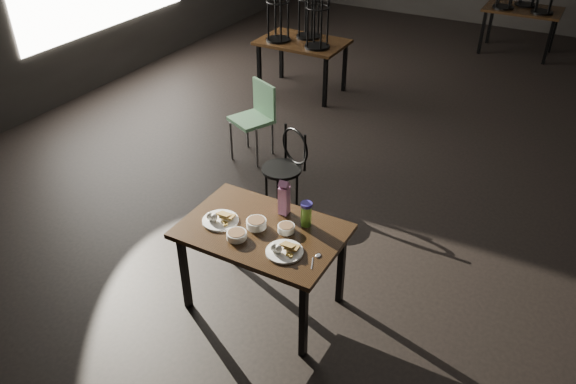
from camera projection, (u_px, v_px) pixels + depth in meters
The scene contains 13 objects.
main_table at pixel (262, 238), 4.20m from camera, with size 1.20×0.80×0.75m.
plate_left at pixel (220, 219), 4.22m from camera, with size 0.27×0.27×0.09m.
plate_right at pixel (284, 250), 3.91m from camera, with size 0.27×0.27×0.09m.
bowl_near at pixel (256, 223), 4.16m from camera, with size 0.15×0.15×0.06m.
bowl_far at pixel (286, 228), 4.12m from camera, with size 0.13×0.13×0.05m.
bowl_big at pixel (237, 235), 4.05m from camera, with size 0.15×0.15×0.05m.
juice_carton at pixel (284, 198), 4.26m from camera, with size 0.08×0.08×0.29m.
water_bottle at pixel (306, 214), 4.15m from camera, with size 0.10×0.10×0.20m.
spoon at pixel (317, 256), 3.89m from camera, with size 0.05×0.18×0.01m.
bentwood_chair at pixel (287, 163), 5.48m from camera, with size 0.44×0.44×0.83m.
school_chair at pixel (256, 114), 6.33m from camera, with size 0.54×0.54×0.88m.
bg_table_left at pixel (302, 39), 7.76m from camera, with size 1.20×0.80×1.48m.
bg_table_far at pixel (524, 7), 9.14m from camera, with size 1.20×0.80×1.48m.
Camera 1 is at (1.23, -5.44, 3.26)m, focal length 35.00 mm.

